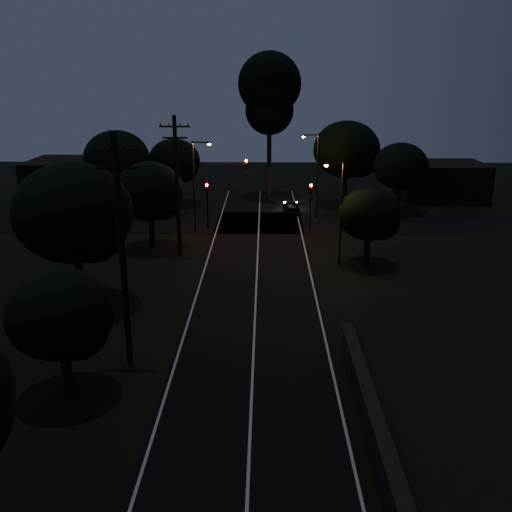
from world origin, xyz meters
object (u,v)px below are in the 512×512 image
object	(u,v)px
signal_mast	(226,181)
streetlight_a	(196,181)
signal_left	(207,197)
utility_pole_mid	(122,248)
streetlight_c	(339,206)
signal_right	(311,198)
streetlight_b	(315,170)
car	(291,206)
tall_pine	(270,93)
utility_pole_far	(177,184)

from	to	relation	value
signal_mast	streetlight_a	bearing A→B (deg)	-140.23
streetlight_a	signal_left	bearing A→B (deg)	70.41
utility_pole_mid	streetlight_c	world-z (taller)	utility_pole_mid
signal_left	streetlight_a	xyz separation A→B (m)	(-0.71, -1.99, 1.80)
signal_right	streetlight_a	world-z (taller)	streetlight_a
utility_pole_mid	signal_right	bearing A→B (deg)	67.01
signal_mast	streetlight_b	world-z (taller)	streetlight_b
utility_pole_mid	streetlight_c	bearing A→B (deg)	51.74
signal_mast	streetlight_c	bearing A→B (deg)	-48.81
streetlight_b	car	bearing A→B (deg)	136.50
tall_pine	signal_left	world-z (taller)	tall_pine
signal_left	streetlight_b	world-z (taller)	streetlight_b
tall_pine	utility_pole_mid	bearing A→B (deg)	-99.93
utility_pole_mid	signal_right	world-z (taller)	utility_pole_mid
utility_pole_far	car	xyz separation A→B (m)	(9.20, 14.00, -4.83)
utility_pole_mid	signal_right	distance (m)	27.30
tall_pine	car	bearing A→B (deg)	-76.26
tall_pine	car	world-z (taller)	tall_pine
car	signal_mast	bearing A→B (deg)	43.98
streetlight_c	streetlight_a	bearing A→B (deg)	144.31
signal_right	streetlight_b	xyz separation A→B (m)	(0.71, 4.01, 1.80)
utility_pole_far	car	size ratio (longest dim) A/B	2.74
streetlight_c	utility_pole_far	bearing A→B (deg)	170.40
utility_pole_far	tall_pine	distance (m)	24.74
streetlight_a	signal_mast	bearing A→B (deg)	39.77
streetlight_b	streetlight_c	distance (m)	14.01
signal_right	streetlight_c	distance (m)	10.18
tall_pine	car	xyz separation A→B (m)	(2.20, -9.00, -10.68)
streetlight_a	streetlight_c	size ratio (longest dim) A/B	1.07
tall_pine	streetlight_b	world-z (taller)	tall_pine
utility_pole_mid	signal_mast	xyz separation A→B (m)	(3.09, 24.99, -1.40)
streetlight_b	car	xyz separation A→B (m)	(-2.11, 2.00, -3.98)
utility_pole_mid	car	world-z (taller)	utility_pole_mid
signal_left	streetlight_b	size ratio (longest dim) A/B	0.51
utility_pole_far	signal_right	bearing A→B (deg)	37.00
tall_pine	signal_mast	size ratio (longest dim) A/B	2.51
tall_pine	streetlight_c	distance (m)	26.40
signal_left	signal_right	size ratio (longest dim) A/B	1.00
utility_pole_mid	utility_pole_far	bearing A→B (deg)	90.00
utility_pole_far	signal_mast	distance (m)	8.64
utility_pole_mid	signal_mast	bearing A→B (deg)	82.96
streetlight_b	car	distance (m)	4.93
streetlight_a	streetlight_b	world-z (taller)	same
utility_pole_far	tall_pine	bearing A→B (deg)	73.07
utility_pole_far	signal_right	xyz separation A→B (m)	(10.60, 7.99, -2.65)
tall_pine	streetlight_b	xyz separation A→B (m)	(4.31, -11.00, -6.70)
utility_pole_far	car	bearing A→B (deg)	56.69
streetlight_a	streetlight_b	bearing A→B (deg)	29.48
tall_pine	signal_right	world-z (taller)	tall_pine
streetlight_a	streetlight_b	size ratio (longest dim) A/B	1.00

